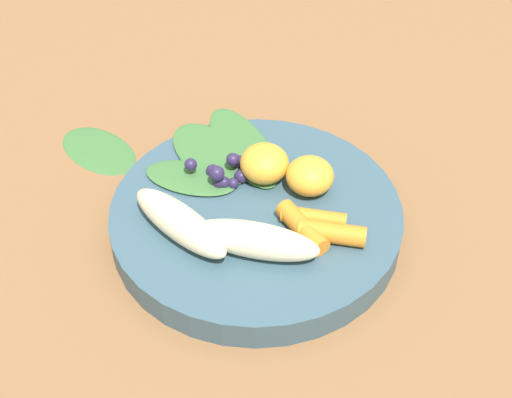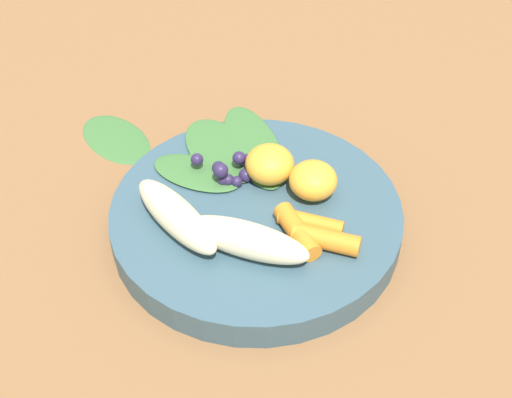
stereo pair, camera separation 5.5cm
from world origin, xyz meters
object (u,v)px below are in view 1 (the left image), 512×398
(banana_peeled_left, at_px, (255,240))
(banana_peeled_right, at_px, (180,222))
(kale_leaf_stray, at_px, (98,149))
(orange_segment_near, at_px, (264,163))
(bowl, at_px, (256,218))

(banana_peeled_left, height_order, banana_peeled_right, same)
(banana_peeled_right, distance_m, kale_leaf_stray, 0.19)
(banana_peeled_left, xyz_separation_m, banana_peeled_right, (0.07, 0.01, 0.00))
(banana_peeled_left, height_order, orange_segment_near, orange_segment_near)
(banana_peeled_right, relative_size, orange_segment_near, 2.39)
(banana_peeled_right, bearing_deg, kale_leaf_stray, 167.94)
(kale_leaf_stray, bearing_deg, orange_segment_near, -160.16)
(banana_peeled_left, bearing_deg, kale_leaf_stray, 148.18)
(banana_peeled_left, xyz_separation_m, kale_leaf_stray, (0.22, -0.10, -0.04))
(banana_peeled_right, height_order, orange_segment_near, orange_segment_near)
(banana_peeled_right, bearing_deg, orange_segment_near, 89.95)
(banana_peeled_right, bearing_deg, bowl, 72.25)
(orange_segment_near, bearing_deg, banana_peeled_right, 68.99)
(bowl, xyz_separation_m, banana_peeled_right, (0.05, 0.06, 0.03))
(bowl, relative_size, kale_leaf_stray, 2.63)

